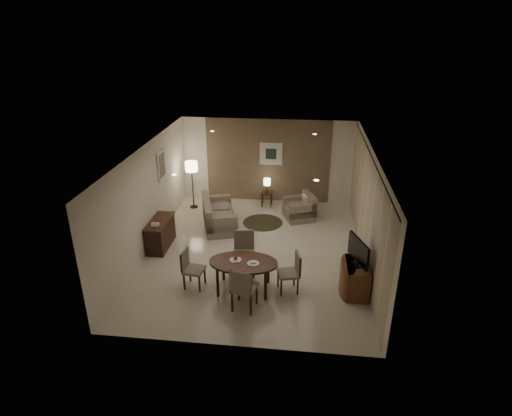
# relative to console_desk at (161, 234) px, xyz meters

# --- Properties ---
(room_shell) EXTENTS (5.50, 7.00, 2.70)m
(room_shell) POSITION_rel_console_desk_xyz_m (2.49, 0.40, 0.98)
(room_shell) COLOR beige
(room_shell) RESTS_ON ground
(taupe_accent) EXTENTS (3.96, 0.03, 2.70)m
(taupe_accent) POSITION_rel_console_desk_xyz_m (2.49, 3.48, 0.98)
(taupe_accent) COLOR #77634A
(taupe_accent) RESTS_ON wall_back
(curtain_wall) EXTENTS (0.08, 6.70, 2.58)m
(curtain_wall) POSITION_rel_console_desk_xyz_m (5.17, 0.00, 0.95)
(curtain_wall) COLOR beige
(curtain_wall) RESTS_ON wall_right
(curtain_rod) EXTENTS (0.03, 6.80, 0.03)m
(curtain_rod) POSITION_rel_console_desk_xyz_m (5.17, 0.00, 2.27)
(curtain_rod) COLOR black
(curtain_rod) RESTS_ON wall_right
(art_back_frame) EXTENTS (0.72, 0.03, 0.72)m
(art_back_frame) POSITION_rel_console_desk_xyz_m (2.59, 3.46, 1.23)
(art_back_frame) COLOR silver
(art_back_frame) RESTS_ON wall_back
(art_back_canvas) EXTENTS (0.34, 0.01, 0.34)m
(art_back_canvas) POSITION_rel_console_desk_xyz_m (2.59, 3.44, 1.23)
(art_back_canvas) COLOR #1B311C
(art_back_canvas) RESTS_ON wall_back
(art_left_frame) EXTENTS (0.03, 0.60, 0.80)m
(art_left_frame) POSITION_rel_console_desk_xyz_m (-0.23, 1.20, 1.48)
(art_left_frame) COLOR silver
(art_left_frame) RESTS_ON wall_left
(art_left_canvas) EXTENTS (0.01, 0.46, 0.64)m
(art_left_canvas) POSITION_rel_console_desk_xyz_m (-0.21, 1.20, 1.48)
(art_left_canvas) COLOR gray
(art_left_canvas) RESTS_ON wall_left
(downlight_nl) EXTENTS (0.10, 0.10, 0.01)m
(downlight_nl) POSITION_rel_console_desk_xyz_m (1.09, -1.80, 2.31)
(downlight_nl) COLOR white
(downlight_nl) RESTS_ON ceiling
(downlight_nr) EXTENTS (0.10, 0.10, 0.01)m
(downlight_nr) POSITION_rel_console_desk_xyz_m (3.89, -1.80, 2.31)
(downlight_nr) COLOR white
(downlight_nr) RESTS_ON ceiling
(downlight_fl) EXTENTS (0.10, 0.10, 0.01)m
(downlight_fl) POSITION_rel_console_desk_xyz_m (1.09, 1.80, 2.31)
(downlight_fl) COLOR white
(downlight_fl) RESTS_ON ceiling
(downlight_fr) EXTENTS (0.10, 0.10, 0.01)m
(downlight_fr) POSITION_rel_console_desk_xyz_m (3.89, 1.80, 2.31)
(downlight_fr) COLOR white
(downlight_fr) RESTS_ON ceiling
(console_desk) EXTENTS (0.48, 1.20, 0.75)m
(console_desk) POSITION_rel_console_desk_xyz_m (0.00, 0.00, 0.00)
(console_desk) COLOR #452616
(console_desk) RESTS_ON floor
(telephone) EXTENTS (0.20, 0.14, 0.09)m
(telephone) POSITION_rel_console_desk_xyz_m (0.00, -0.30, 0.43)
(telephone) COLOR white
(telephone) RESTS_ON console_desk
(tv_cabinet) EXTENTS (0.48, 0.90, 0.70)m
(tv_cabinet) POSITION_rel_console_desk_xyz_m (4.89, -1.50, -0.03)
(tv_cabinet) COLOR brown
(tv_cabinet) RESTS_ON floor
(flat_tv) EXTENTS (0.36, 0.85, 0.60)m
(flat_tv) POSITION_rel_console_desk_xyz_m (4.87, -1.50, 0.65)
(flat_tv) COLOR black
(flat_tv) RESTS_ON tv_cabinet
(dining_table) EXTENTS (1.50, 0.94, 0.70)m
(dining_table) POSITION_rel_console_desk_xyz_m (2.44, -1.69, -0.02)
(dining_table) COLOR #452616
(dining_table) RESTS_ON floor
(chair_near) EXTENTS (0.57, 0.57, 1.00)m
(chair_near) POSITION_rel_console_desk_xyz_m (2.55, -2.33, 0.12)
(chair_near) COLOR gray
(chair_near) RESTS_ON floor
(chair_far) EXTENTS (0.57, 0.57, 1.03)m
(chair_far) POSITION_rel_console_desk_xyz_m (2.36, -1.04, 0.14)
(chair_far) COLOR gray
(chair_far) RESTS_ON floor
(chair_left) EXTENTS (0.48, 0.48, 0.89)m
(chair_left) POSITION_rel_console_desk_xyz_m (1.33, -1.71, 0.07)
(chair_left) COLOR gray
(chair_left) RESTS_ON floor
(chair_right) EXTENTS (0.54, 0.54, 0.91)m
(chair_right) POSITION_rel_console_desk_xyz_m (3.41, -1.63, 0.08)
(chair_right) COLOR gray
(chair_right) RESTS_ON floor
(plate_a) EXTENTS (0.26, 0.26, 0.02)m
(plate_a) POSITION_rel_console_desk_xyz_m (2.26, -1.64, 0.34)
(plate_a) COLOR white
(plate_a) RESTS_ON dining_table
(plate_b) EXTENTS (0.26, 0.26, 0.02)m
(plate_b) POSITION_rel_console_desk_xyz_m (2.66, -1.74, 0.34)
(plate_b) COLOR white
(plate_b) RESTS_ON dining_table
(fruit_apple) EXTENTS (0.09, 0.09, 0.09)m
(fruit_apple) POSITION_rel_console_desk_xyz_m (2.26, -1.64, 0.39)
(fruit_apple) COLOR red
(fruit_apple) RESTS_ON plate_a
(napkin) EXTENTS (0.12, 0.08, 0.03)m
(napkin) POSITION_rel_console_desk_xyz_m (2.66, -1.74, 0.36)
(napkin) COLOR white
(napkin) RESTS_ON plate_b
(round_rug) EXTENTS (1.17, 1.17, 0.01)m
(round_rug) POSITION_rel_console_desk_xyz_m (2.51, 1.74, -0.37)
(round_rug) COLOR #3F3C23
(round_rug) RESTS_ON floor
(sofa) EXTENTS (1.89, 1.32, 0.81)m
(sofa) POSITION_rel_console_desk_xyz_m (1.28, 1.39, 0.03)
(sofa) COLOR gray
(sofa) RESTS_ON floor
(armchair) EXTENTS (1.06, 1.09, 0.76)m
(armchair) POSITION_rel_console_desk_xyz_m (3.56, 2.17, 0.00)
(armchair) COLOR gray
(armchair) RESTS_ON floor
(side_table) EXTENTS (0.36, 0.36, 0.45)m
(side_table) POSITION_rel_console_desk_xyz_m (2.51, 3.04, -0.15)
(side_table) COLOR black
(side_table) RESTS_ON floor
(table_lamp) EXTENTS (0.22, 0.22, 0.50)m
(table_lamp) POSITION_rel_console_desk_xyz_m (2.51, 3.04, 0.33)
(table_lamp) COLOR #FFEAC1
(table_lamp) RESTS_ON side_table
(floor_lamp) EXTENTS (0.38, 0.38, 1.51)m
(floor_lamp) POSITION_rel_console_desk_xyz_m (0.21, 2.62, 0.38)
(floor_lamp) COLOR #FFE5B7
(floor_lamp) RESTS_ON floor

